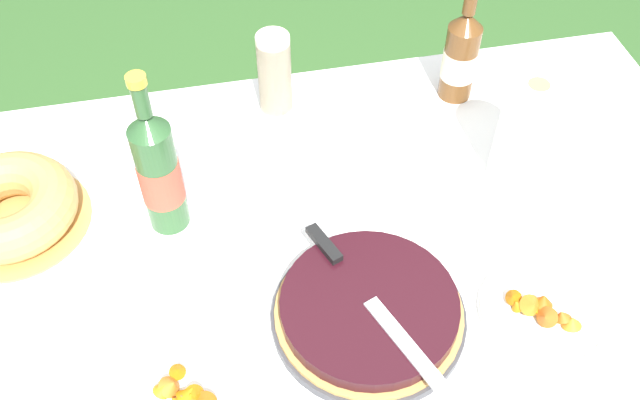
# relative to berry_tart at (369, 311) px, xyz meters

# --- Properties ---
(garden_table) EXTENTS (1.76, 1.03, 0.78)m
(garden_table) POSITION_rel_berry_tart_xyz_m (-0.07, 0.17, -0.10)
(garden_table) COLOR brown
(garden_table) RESTS_ON ground_plane
(tablecloth) EXTENTS (1.77, 1.04, 0.10)m
(tablecloth) POSITION_rel_berry_tart_xyz_m (-0.07, 0.17, -0.04)
(tablecloth) COLOR white
(tablecloth) RESTS_ON garden_table
(berry_tart) EXTENTS (0.34, 0.34, 0.06)m
(berry_tart) POSITION_rel_berry_tart_xyz_m (0.00, 0.00, 0.00)
(berry_tart) COLOR #38383D
(berry_tart) RESTS_ON tablecloth
(serving_knife) EXTENTS (0.16, 0.36, 0.01)m
(serving_knife) POSITION_rel_berry_tart_xyz_m (-0.01, 0.03, 0.04)
(serving_knife) COLOR silver
(serving_knife) RESTS_ON berry_tart
(bundt_cake) EXTENTS (0.29, 0.29, 0.09)m
(bundt_cake) POSITION_rel_berry_tart_xyz_m (-0.62, 0.35, 0.02)
(bundt_cake) COLOR tan
(bundt_cake) RESTS_ON tablecloth
(cup_stack) EXTENTS (0.07, 0.07, 0.20)m
(cup_stack) POSITION_rel_berry_tart_xyz_m (-0.07, 0.57, 0.07)
(cup_stack) COLOR beige
(cup_stack) RESTS_ON tablecloth
(cider_bottle_green) EXTENTS (0.08, 0.08, 0.36)m
(cider_bottle_green) POSITION_rel_berry_tart_xyz_m (-0.32, 0.30, 0.11)
(cider_bottle_green) COLOR #2D562D
(cider_bottle_green) RESTS_ON tablecloth
(cider_bottle_amber) EXTENTS (0.08, 0.08, 0.30)m
(cider_bottle_amber) POSITION_rel_berry_tart_xyz_m (0.34, 0.54, 0.08)
(cider_bottle_amber) COLOR brown
(cider_bottle_amber) RESTS_ON tablecloth
(snack_plate_left) EXTENTS (0.23, 0.23, 0.06)m
(snack_plate_left) POSITION_rel_berry_tart_xyz_m (0.30, -0.05, -0.02)
(snack_plate_left) COLOR white
(snack_plate_left) RESTS_ON tablecloth
(paper_towel_roll) EXTENTS (0.11, 0.11, 0.24)m
(paper_towel_roll) POSITION_rel_berry_tart_xyz_m (0.38, 0.28, 0.09)
(paper_towel_roll) COLOR white
(paper_towel_roll) RESTS_ON tablecloth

